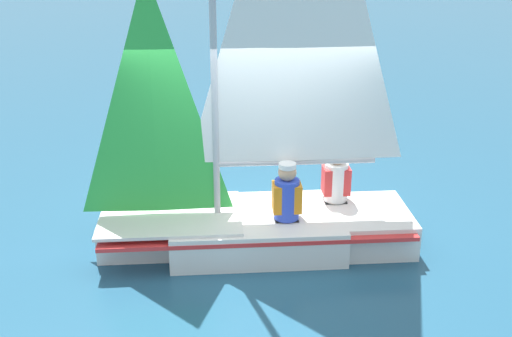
# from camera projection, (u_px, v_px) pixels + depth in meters

# --- Properties ---
(ground_plane) EXTENTS (260.00, 260.00, 0.00)m
(ground_plane) POSITION_uv_depth(u_px,v_px,m) (256.00, 245.00, 8.11)
(ground_plane) COLOR #235675
(sailboat_main) EXTENTS (3.61, 3.61, 5.54)m
(sailboat_main) POSITION_uv_depth(u_px,v_px,m) (259.00, 188.00, 7.82)
(sailboat_main) COLOR white
(sailboat_main) RESTS_ON ground_plane
(sailor_helm) EXTENTS (0.42, 0.42, 1.16)m
(sailor_helm) POSITION_uv_depth(u_px,v_px,m) (287.00, 205.00, 7.74)
(sailor_helm) COLOR black
(sailor_helm) RESTS_ON ground_plane
(sailor_crew) EXTENTS (0.42, 0.42, 1.16)m
(sailor_crew) POSITION_uv_depth(u_px,v_px,m) (336.00, 187.00, 8.24)
(sailor_crew) COLOR black
(sailor_crew) RESTS_ON ground_plane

